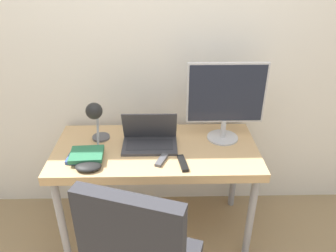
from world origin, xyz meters
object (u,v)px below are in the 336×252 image
(desk_lamp, at_px, (95,116))
(book_stack, at_px, (86,155))
(laptop, at_px, (150,139))
(monitor, at_px, (226,98))
(game_controller, at_px, (88,166))

(desk_lamp, xyz_separation_m, book_stack, (-0.06, -0.16, -0.20))
(laptop, height_order, monitor, monitor)
(desk_lamp, relative_size, game_controller, 2.04)
(laptop, distance_m, game_controller, 0.46)
(desk_lamp, height_order, game_controller, desk_lamp)
(laptop, relative_size, desk_lamp, 1.13)
(laptop, relative_size, book_stack, 1.57)
(monitor, relative_size, desk_lamp, 1.69)
(monitor, bearing_deg, laptop, -170.53)
(monitor, height_order, game_controller, monitor)
(desk_lamp, bearing_deg, monitor, 5.54)
(book_stack, bearing_deg, monitor, 14.93)
(desk_lamp, height_order, book_stack, desk_lamp)
(monitor, bearing_deg, book_stack, -165.07)
(monitor, height_order, desk_lamp, monitor)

